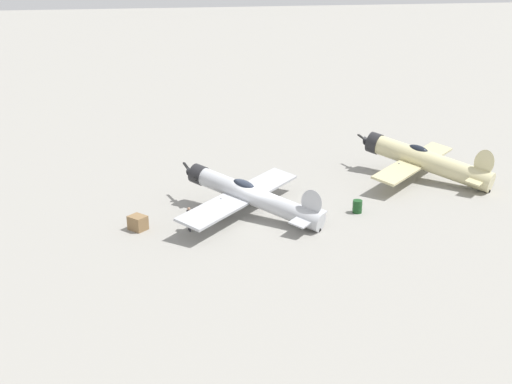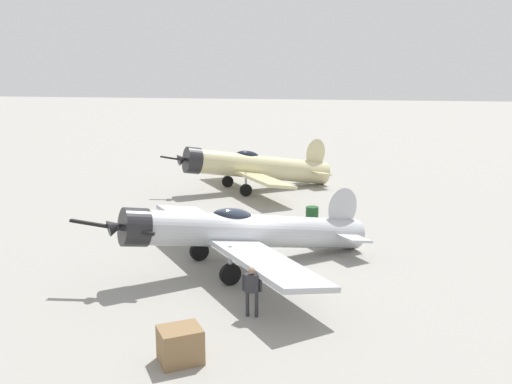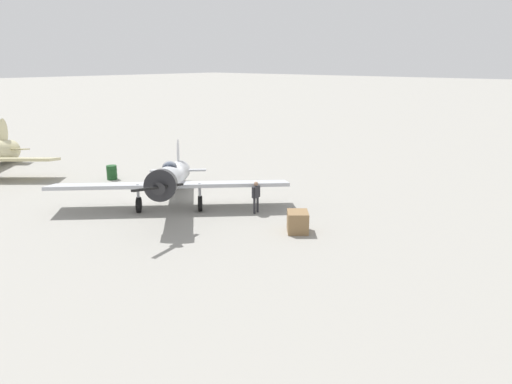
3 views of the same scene
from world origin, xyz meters
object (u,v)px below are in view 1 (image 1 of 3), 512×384
(fuel_drum, at_px, (357,206))
(airplane_mid_apron, at_px, (423,160))
(ground_crew_mechanic, at_px, (189,217))
(airplane_foreground, at_px, (249,195))
(equipment_crate, at_px, (138,223))

(fuel_drum, bearing_deg, airplane_mid_apron, 126.29)
(ground_crew_mechanic, height_order, fuel_drum, ground_crew_mechanic)
(airplane_foreground, bearing_deg, fuel_drum, -144.12)
(airplane_foreground, height_order, ground_crew_mechanic, airplane_foreground)
(equipment_crate, bearing_deg, airplane_foreground, 96.52)
(airplane_mid_apron, height_order, fuel_drum, airplane_mid_apron)
(airplane_mid_apron, height_order, equipment_crate, airplane_mid_apron)
(airplane_mid_apron, xyz_separation_m, equipment_crate, (5.30, -22.78, -1.13))
(airplane_foreground, distance_m, airplane_mid_apron, 15.77)
(equipment_crate, distance_m, fuel_drum, 15.09)
(airplane_foreground, bearing_deg, airplane_mid_apron, -118.50)
(airplane_mid_apron, bearing_deg, airplane_foreground, 65.40)
(ground_crew_mechanic, relative_size, fuel_drum, 1.79)
(airplane_foreground, xyz_separation_m, airplane_mid_apron, (-4.43, 15.14, 0.14))
(airplane_mid_apron, distance_m, fuel_drum, 9.61)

